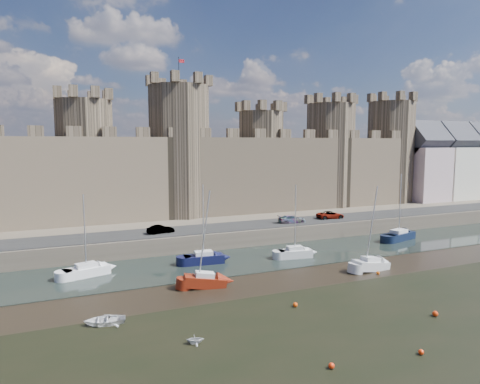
{
  "coord_description": "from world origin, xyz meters",
  "views": [
    {
      "loc": [
        -18.11,
        -26.88,
        15.5
      ],
      "look_at": [
        2.63,
        22.0,
        9.41
      ],
      "focal_mm": 32.0,
      "sensor_mm": 36.0,
      "label": 1
    }
  ],
  "objects": [
    {
      "name": "ground",
      "position": [
        0.0,
        0.0,
        0.0
      ],
      "size": [
        160.0,
        160.0,
        0.0
      ],
      "primitive_type": "plane",
      "color": "black",
      "rests_on": "ground"
    },
    {
      "name": "seaweed_patch",
      "position": [
        0.0,
        -6.0,
        0.01
      ],
      "size": [
        70.0,
        34.0,
        0.01
      ],
      "primitive_type": "cube",
      "color": "black",
      "rests_on": "ground"
    },
    {
      "name": "water_channel",
      "position": [
        0.0,
        24.0,
        0.04
      ],
      "size": [
        160.0,
        12.0,
        0.08
      ],
      "primitive_type": "cube",
      "color": "black",
      "rests_on": "ground"
    },
    {
      "name": "quay",
      "position": [
        0.0,
        60.0,
        1.25
      ],
      "size": [
        160.0,
        60.0,
        2.5
      ],
      "primitive_type": "cube",
      "color": "#4C443A",
      "rests_on": "ground"
    },
    {
      "name": "road",
      "position": [
        0.0,
        34.0,
        2.55
      ],
      "size": [
        160.0,
        7.0,
        0.1
      ],
      "primitive_type": "cube",
      "color": "black",
      "rests_on": "quay"
    },
    {
      "name": "castle",
      "position": [
        -0.64,
        48.0,
        11.67
      ],
      "size": [
        108.5,
        11.0,
        29.0
      ],
      "color": "#42382B",
      "rests_on": "quay"
    },
    {
      "name": "townhouses",
      "position": [
        71.5,
        46.0,
        10.59
      ],
      "size": [
        35.5,
        9.05,
        18.13
      ],
      "color": "beige",
      "rests_on": "quay"
    },
    {
      "name": "car_1",
      "position": [
        -5.02,
        33.29,
        3.13
      ],
      "size": [
        3.98,
        1.8,
        1.27
      ],
      "primitive_type": "imported",
      "rotation": [
        0.0,
        0.0,
        1.69
      ],
      "color": "gray",
      "rests_on": "quay"
    },
    {
      "name": "car_2",
      "position": [
        16.57,
        33.09,
        3.16
      ],
      "size": [
        4.74,
        2.45,
        1.31
      ],
      "primitive_type": "imported",
      "rotation": [
        0.0,
        0.0,
        1.43
      ],
      "color": "gray",
      "rests_on": "quay"
    },
    {
      "name": "car_3",
      "position": [
        24.67,
        33.95,
        3.17
      ],
      "size": [
        4.96,
        2.6,
        1.33
      ],
      "primitive_type": "imported",
      "rotation": [
        0.0,
        0.0,
        1.49
      ],
      "color": "gray",
      "rests_on": "quay"
    },
    {
      "name": "sailboat_0",
      "position": [
        -15.7,
        24.74,
        0.76
      ],
      "size": [
        5.49,
        3.34,
        9.61
      ],
      "rotation": [
        0.0,
        0.0,
        0.28
      ],
      "color": "white",
      "rests_on": "ground"
    },
    {
      "name": "sailboat_1",
      "position": [
        -1.47,
        24.36,
        0.81
      ],
      "size": [
        5.27,
        2.47,
        10.22
      ],
      "rotation": [
        0.0,
        0.0,
        -0.1
      ],
      "color": "black",
      "rests_on": "ground"
    },
    {
      "name": "sailboat_2",
      "position": [
        10.79,
        22.24,
        0.8
      ],
      "size": [
        4.79,
        2.4,
        9.9
      ],
      "rotation": [
        0.0,
        0.0,
        -0.14
      ],
      "color": "silver",
      "rests_on": "ground"
    },
    {
      "name": "sailboat_3",
      "position": [
        31.57,
        25.04,
        0.81
      ],
      "size": [
        6.44,
        3.82,
        10.59
      ],
      "rotation": [
        0.0,
        0.0,
        0.26
      ],
      "color": "black",
      "rests_on": "ground"
    },
    {
      "name": "sailboat_4",
      "position": [
        -4.14,
        15.79,
        0.77
      ],
      "size": [
        4.74,
        2.5,
        10.53
      ],
      "rotation": [
        0.0,
        0.0,
        -0.17
      ],
      "color": "maroon",
      "rests_on": "ground"
    },
    {
      "name": "sailboat_5",
      "position": [
        16.54,
        13.81,
        0.75
      ],
      "size": [
        4.96,
        2.28,
        10.39
      ],
      "rotation": [
        0.0,
        0.0,
        0.09
      ],
      "color": "silver",
      "rests_on": "ground"
    },
    {
      "name": "dinghy_3",
      "position": [
        -8.98,
        3.58,
        0.37
      ],
      "size": [
        1.58,
        1.42,
        0.74
      ],
      "primitive_type": "imported",
      "rotation": [
        1.57,
        0.0,
        1.41
      ],
      "color": "silver",
      "rests_on": "ground"
    },
    {
      "name": "dinghy_6",
      "position": [
        -15.07,
        10.09,
        0.36
      ],
      "size": [
        3.73,
        2.89,
        0.71
      ],
      "primitive_type": "imported",
      "rotation": [
        1.57,
        0.0,
        4.58
      ],
      "color": "silver",
      "rests_on": "ground"
    },
    {
      "name": "buoy_1",
      "position": [
        2.0,
        7.05,
        0.23
      ],
      "size": [
        0.46,
        0.46,
        0.46
      ],
      "primitive_type": "sphere",
      "color": "#FF4A0B",
      "rests_on": "ground"
    },
    {
      "name": "buoy_2",
      "position": [
        5.84,
        -4.59,
        0.21
      ],
      "size": [
        0.41,
        0.41,
        0.41
      ],
      "primitive_type": "sphere",
      "color": "#FF350B",
      "rests_on": "ground"
    },
    {
      "name": "buoy_3",
      "position": [
        16.17,
        12.0,
        0.2
      ],
      "size": [
        0.4,
        0.4,
        0.4
      ],
      "primitive_type": "sphere",
      "color": "#FF5D0B",
      "rests_on": "ground"
    },
    {
      "name": "buoy_4",
      "position": [
        -1.38,
        -3.65,
        0.21
      ],
      "size": [
        0.43,
        0.43,
        0.43
      ],
      "primitive_type": "sphere",
      "color": "#FE300B",
      "rests_on": "ground"
    },
    {
      "name": "buoy_5",
      "position": [
        12.47,
        0.21,
        0.25
      ],
      "size": [
        0.51,
        0.51,
        0.51
      ],
      "primitive_type": "sphere",
      "color": "#FF380B",
      "rests_on": "ground"
    }
  ]
}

